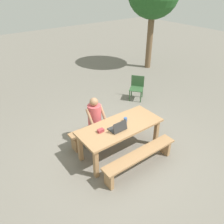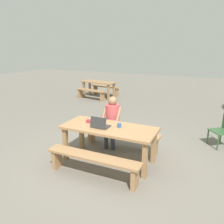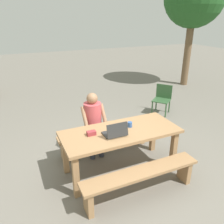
{
  "view_description": "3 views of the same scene",
  "coord_description": "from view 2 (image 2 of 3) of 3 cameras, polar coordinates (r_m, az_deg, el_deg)",
  "views": [
    {
      "loc": [
        -2.69,
        -3.28,
        3.7
      ],
      "look_at": [
        -0.04,
        0.25,
        1.03
      ],
      "focal_mm": 36.34,
      "sensor_mm": 36.0,
      "label": 1
    },
    {
      "loc": [
        1.9,
        -3.95,
        2.4
      ],
      "look_at": [
        -0.04,
        0.25,
        1.03
      ],
      "focal_mm": 36.02,
      "sensor_mm": 36.0,
      "label": 2
    },
    {
      "loc": [
        -1.54,
        -3.04,
        2.55
      ],
      "look_at": [
        -0.04,
        0.25,
        1.03
      ],
      "focal_mm": 36.83,
      "sensor_mm": 36.0,
      "label": 3
    }
  ],
  "objects": [
    {
      "name": "coffee_mug",
      "position": [
        4.64,
        1.86,
        -3.39
      ],
      "size": [
        0.08,
        0.08,
        0.09
      ],
      "color": "#335693",
      "rests_on": "picnic_table_front"
    },
    {
      "name": "person_seated",
      "position": [
        5.36,
        0.01,
        -1.53
      ],
      "size": [
        0.44,
        0.42,
        1.26
      ],
      "color": "#333847",
      "rests_on": "ground"
    },
    {
      "name": "bench_mid_north",
      "position": [
        11.31,
        -1.6,
        5.98
      ],
      "size": [
        1.53,
        0.54,
        0.46
      ],
      "rotation": [
        0.0,
        0.0,
        -0.16
      ],
      "color": "#9E754C",
      "rests_on": "ground"
    },
    {
      "name": "small_pouch",
      "position": [
        4.94,
        -5.66,
        -2.34
      ],
      "size": [
        0.14,
        0.09,
        0.07
      ],
      "color": "#993338",
      "rests_on": "picnic_table_front"
    },
    {
      "name": "picnic_table_front",
      "position": [
        4.72,
        -0.79,
        -5.05
      ],
      "size": [
        1.98,
        0.85,
        0.78
      ],
      "color": "#9E754C",
      "rests_on": "ground"
    },
    {
      "name": "bench_mid_south",
      "position": [
        10.4,
        -5.4,
        4.98
      ],
      "size": [
        1.53,
        0.54,
        0.46
      ],
      "rotation": [
        0.0,
        0.0,
        -0.16
      ],
      "color": "#9E754C",
      "rests_on": "ground"
    },
    {
      "name": "bench_far",
      "position": [
        5.43,
        2.45,
        -5.8
      ],
      "size": [
        1.87,
        0.3,
        0.45
      ],
      "color": "#9E754C",
      "rests_on": "ground"
    },
    {
      "name": "laptop",
      "position": [
        4.63,
        -3.04,
        -3.26
      ],
      "size": [
        0.35,
        0.29,
        0.24
      ],
      "rotation": [
        0.0,
        0.0,
        3.14
      ],
      "color": "#2D2D2D",
      "rests_on": "picnic_table_front"
    },
    {
      "name": "picnic_table_mid",
      "position": [
        10.8,
        -3.45,
        7.01
      ],
      "size": [
        1.75,
        0.92,
        0.76
      ],
      "rotation": [
        0.0,
        0.0,
        -0.16
      ],
      "color": "#9E754C",
      "rests_on": "ground"
    },
    {
      "name": "plastic_chair",
      "position": [
        6.14,
        26.43,
        -4.07
      ],
      "size": [
        0.62,
        0.62,
        0.79
      ],
      "rotation": [
        0.0,
        0.0,
        5.39
      ],
      "color": "#335933",
      "rests_on": "ground"
    },
    {
      "name": "ground_plane",
      "position": [
        5.0,
        -0.76,
        -12.18
      ],
      "size": [
        30.0,
        30.0,
        0.0
      ],
      "primitive_type": "plane",
      "color": "slate"
    },
    {
      "name": "bench_near",
      "position": [
        4.29,
        -4.92,
        -12.24
      ],
      "size": [
        1.87,
        0.3,
        0.45
      ],
      "color": "#9E754C",
      "rests_on": "ground"
    }
  ]
}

